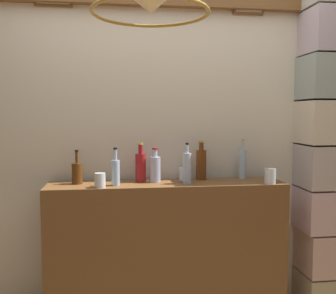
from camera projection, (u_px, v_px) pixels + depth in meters
name	position (u px, v px, depth m)	size (l,w,h in m)	color
panelled_rear_partition	(163.00, 131.00, 2.81)	(3.43, 0.15, 2.61)	beige
stone_pillar	(326.00, 142.00, 2.80)	(0.40, 0.37, 2.55)	tan
bar_shelf_unit	(167.00, 256.00, 2.65)	(1.62, 0.32, 1.03)	brown
liquor_bottle_vermouth	(116.00, 171.00, 2.50)	(0.05, 0.05, 0.25)	#A5C0E2
liquor_bottle_scotch	(201.00, 164.00, 2.72)	(0.07, 0.07, 0.28)	brown
liquor_bottle_port	(243.00, 164.00, 2.77)	(0.05, 0.05, 0.29)	#A9C0D8
liquor_bottle_sherry	(141.00, 166.00, 2.64)	(0.07, 0.07, 0.27)	maroon
liquor_bottle_vodka	(187.00, 168.00, 2.57)	(0.06, 0.06, 0.28)	#AEBDD9
liquor_bottle_whiskey	(155.00, 168.00, 2.62)	(0.08, 0.08, 0.24)	#AFB6D7
liquor_bottle_rye	(77.00, 173.00, 2.56)	(0.07, 0.07, 0.23)	#5A3213
glass_tumbler_rocks	(100.00, 180.00, 2.43)	(0.07, 0.07, 0.09)	silver
glass_tumbler_highball	(270.00, 176.00, 2.57)	(0.08, 0.08, 0.10)	silver
glass_tumbler_shot	(183.00, 174.00, 2.72)	(0.06, 0.06, 0.09)	silver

